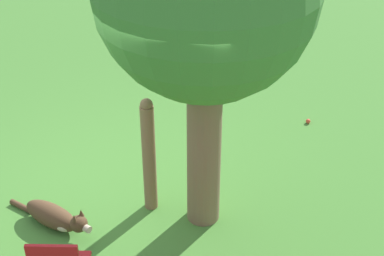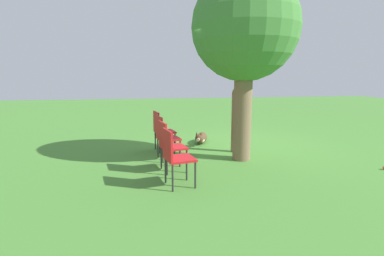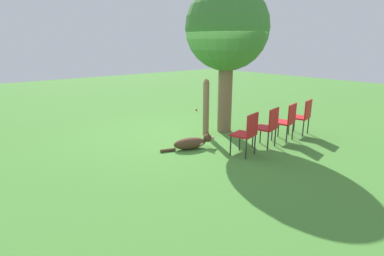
{
  "view_description": "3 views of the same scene",
  "coord_description": "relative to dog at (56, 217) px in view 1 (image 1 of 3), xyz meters",
  "views": [
    {
      "loc": [
        4.83,
        1.8,
        4.0
      ],
      "look_at": [
        0.16,
        0.72,
        1.1
      ],
      "focal_mm": 50.0,
      "sensor_mm": 36.0,
      "label": 1
    },
    {
      "loc": [
        2.19,
        6.56,
        1.72
      ],
      "look_at": [
        1.24,
        0.67,
        0.65
      ],
      "focal_mm": 28.0,
      "sensor_mm": 36.0,
      "label": 2
    },
    {
      "loc": [
        5.57,
        -4.69,
        2.24
      ],
      "look_at": [
        0.82,
        -0.72,
        0.49
      ],
      "focal_mm": 28.0,
      "sensor_mm": 36.0,
      "label": 3
    }
  ],
  "objects": [
    {
      "name": "fence_post",
      "position": [
        -0.58,
        0.92,
        0.58
      ],
      "size": [
        0.15,
        0.15,
        1.41
      ],
      "color": "#846647",
      "rests_on": "ground_plane"
    },
    {
      "name": "dog",
      "position": [
        0.0,
        0.0,
        0.0
      ],
      "size": [
        0.52,
        1.19,
        0.36
      ],
      "rotation": [
        0.0,
        0.0,
        1.22
      ],
      "color": "#513823",
      "rests_on": "ground_plane"
    },
    {
      "name": "ground_plane",
      "position": [
        -0.78,
        0.68,
        -0.14
      ],
      "size": [
        30.0,
        30.0,
        0.0
      ],
      "primitive_type": "plane",
      "color": "#478433"
    },
    {
      "name": "tennis_ball",
      "position": [
        -2.91,
        2.61,
        -0.1
      ],
      "size": [
        0.07,
        0.07,
        0.07
      ],
      "color": "#E54C33",
      "rests_on": "ground_plane"
    }
  ]
}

